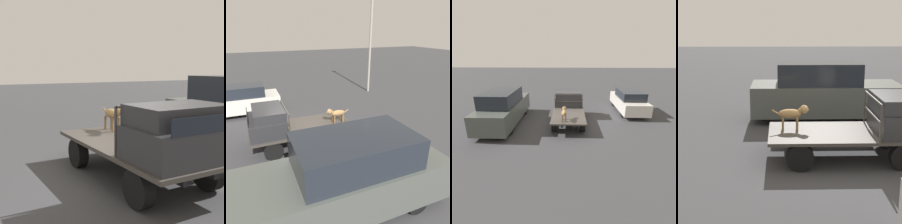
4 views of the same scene
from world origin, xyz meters
The scene contains 5 objects.
ground_plane centered at (0.00, 0.00, 0.00)m, with size 80.00×80.00×0.00m, color #38383A.
flatbed_truck centered at (0.00, 0.00, 0.56)m, with size 4.14×1.95×0.75m.
truck_cab centered at (1.34, 0.00, 1.21)m, with size 1.31×1.83×0.98m.
truck_headboard centered at (0.65, 0.00, 1.36)m, with size 0.04×1.83×0.93m.
dog centered at (-1.40, 0.24, 1.20)m, with size 1.03×0.25×0.70m.
Camera 1 is at (5.44, -3.67, 2.37)m, focal length 50.00 mm.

